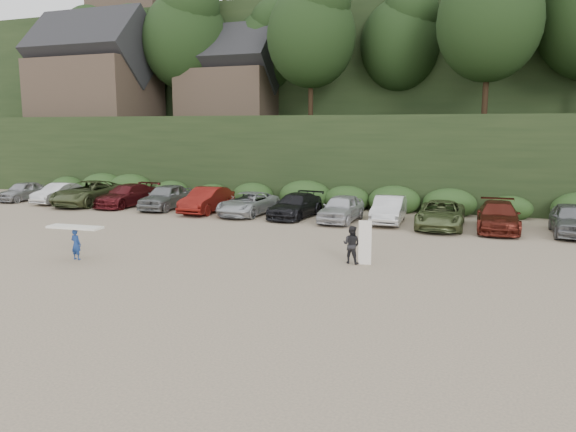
% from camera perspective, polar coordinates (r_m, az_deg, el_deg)
% --- Properties ---
extents(ground, '(120.00, 120.00, 0.00)m').
position_cam_1_polar(ground, '(23.40, -5.98, -4.03)').
color(ground, tan).
rests_on(ground, ground).
extents(hillside_backdrop, '(90.00, 41.50, 28.00)m').
position_cam_1_polar(hillside_backdrop, '(57.47, 10.77, 14.91)').
color(hillside_backdrop, black).
rests_on(hillside_backdrop, ground).
extents(parked_cars, '(39.69, 5.97, 1.62)m').
position_cam_1_polar(parked_cars, '(33.30, -2.03, 1.27)').
color(parked_cars, '#999A9E').
rests_on(parked_cars, ground).
extents(child_surfer, '(2.33, 0.83, 1.37)m').
position_cam_1_polar(child_surfer, '(23.98, -20.77, -1.99)').
color(child_surfer, navy).
rests_on(child_surfer, ground).
extents(adult_surfer, '(1.22, 0.67, 1.76)m').
position_cam_1_polar(adult_surfer, '(21.98, 6.60, -2.88)').
color(adult_surfer, black).
rests_on(adult_surfer, ground).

